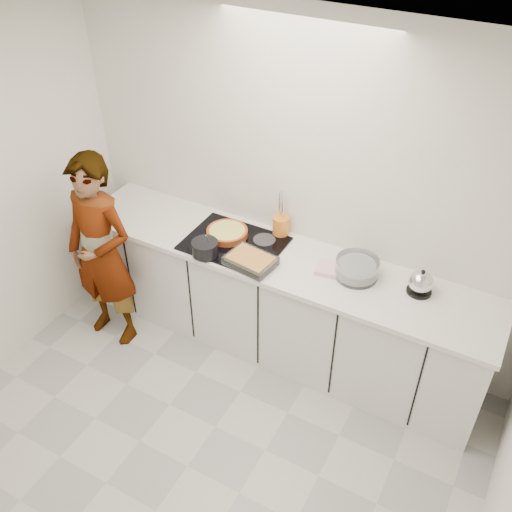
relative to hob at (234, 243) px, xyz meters
The scene contains 14 objects.
floor 1.60m from the hob, 74.48° to the right, with size 3.60×3.20×0.00m, color beige.
ceiling 2.13m from the hob, 74.48° to the right, with size 3.60×3.20×0.00m, color white.
wall_back 0.62m from the hob, 44.17° to the left, with size 3.60×0.00×2.60m, color white.
base_cabinets 0.60m from the hob, ahead, with size 3.20×0.58×0.87m, color silver.
countertop 0.35m from the hob, ahead, with size 3.24×0.64×0.04m, color white.
hob is the anchor object (origin of this frame).
tart_dish 0.11m from the hob, 150.21° to the left, with size 0.40×0.40×0.05m.
saucepan 0.26m from the hob, 116.86° to the right, with size 0.22×0.22×0.18m.
baking_dish 0.29m from the hob, 35.87° to the right, with size 0.36×0.29×0.06m.
mixing_bowl 0.94m from the hob, ahead, with size 0.31×0.31×0.14m.
tea_towel 0.77m from the hob, ahead, with size 0.22×0.16×0.04m, color white.
kettle 1.37m from the hob, ahead, with size 0.18×0.18×0.19m.
utensil_crock 0.38m from the hob, 47.94° to the left, with size 0.13×0.13×0.16m, color orange.
cook 1.02m from the hob, 151.29° to the right, with size 0.60×0.39×1.64m, color silver.
Camera 1 is at (1.44, -1.67, 3.45)m, focal length 40.00 mm.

